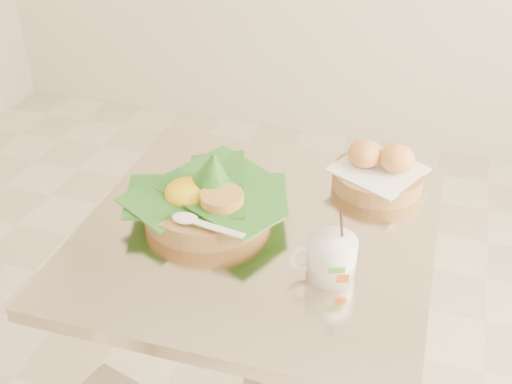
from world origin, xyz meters
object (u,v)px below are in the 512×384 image
(rice_basket, at_px, (206,196))
(bread_basket, at_px, (378,171))
(coffee_mug, at_px, (330,257))
(cafe_table, at_px, (258,308))

(rice_basket, bearing_deg, bread_basket, 34.29)
(rice_basket, distance_m, coffee_mug, 0.30)
(cafe_table, distance_m, rice_basket, 0.29)
(cafe_table, relative_size, coffee_mug, 4.83)
(rice_basket, distance_m, bread_basket, 0.39)
(rice_basket, relative_size, bread_basket, 1.46)
(rice_basket, height_order, coffee_mug, rice_basket)
(cafe_table, xyz_separation_m, rice_basket, (-0.12, 0.02, 0.27))
(rice_basket, relative_size, coffee_mug, 2.12)
(cafe_table, distance_m, bread_basket, 0.40)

